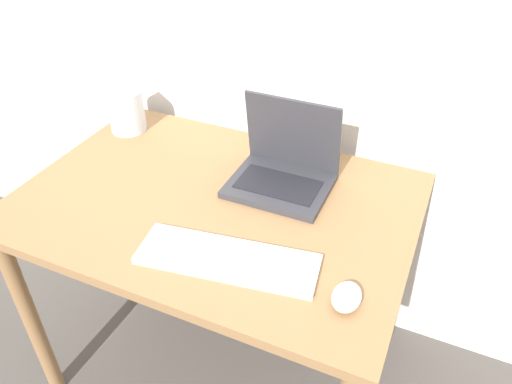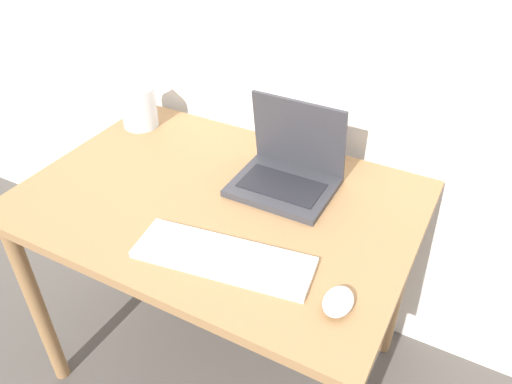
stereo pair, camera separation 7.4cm
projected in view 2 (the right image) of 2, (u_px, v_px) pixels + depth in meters
desk at (219, 224)px, 1.50m from camera, size 1.13×0.79×0.78m
laptop at (289, 168)px, 1.47m from camera, size 0.29×0.24×0.25m
keyboard at (223, 257)px, 1.23m from camera, size 0.46×0.21×0.02m
mouse at (338, 302)px, 1.11m from camera, size 0.07×0.10×0.04m
vase at (138, 99)px, 1.73m from camera, size 0.12×0.12×0.21m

